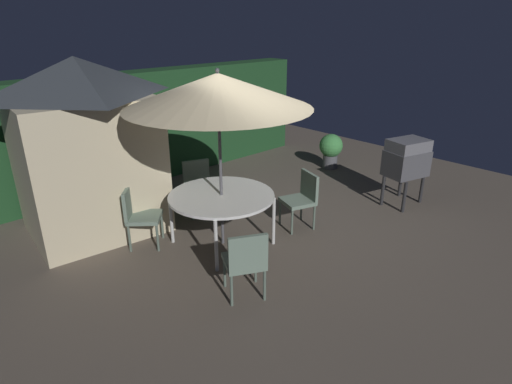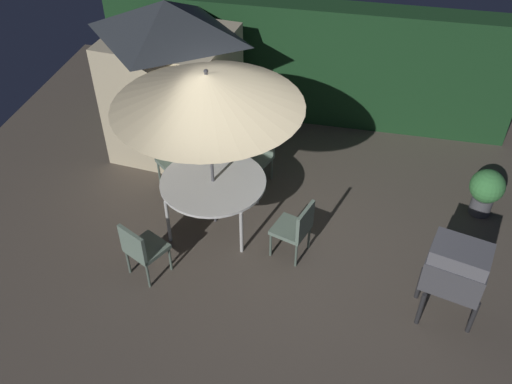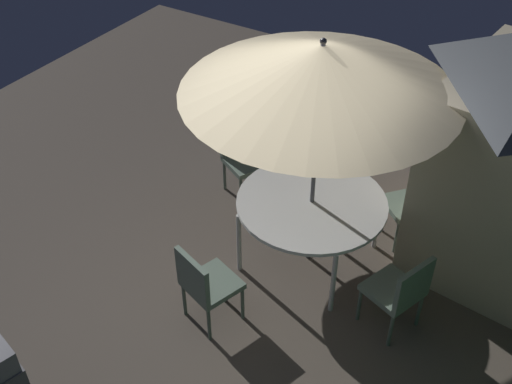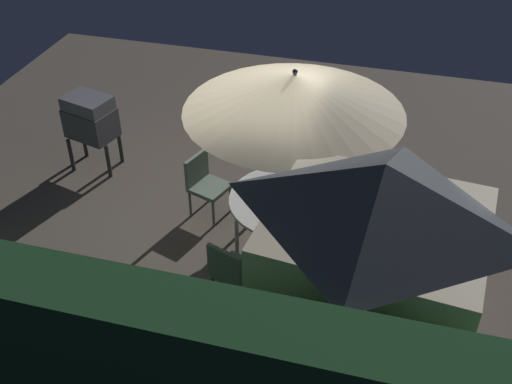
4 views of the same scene
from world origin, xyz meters
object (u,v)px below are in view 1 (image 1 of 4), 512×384
Objects in this scene: patio_table at (222,198)px; chair_near_shed at (246,260)px; chair_toward_house at (138,213)px; garden_shed at (87,147)px; potted_plant_by_shed at (331,149)px; chair_far_side at (302,196)px; bbq_grill at (407,159)px; chair_toward_hedge at (198,184)px; patio_umbrella at (218,91)px.

chair_near_shed is at bearing -117.55° from patio_table.
chair_toward_house is at bearing 97.65° from chair_near_shed.
chair_near_shed is at bearing -80.61° from garden_shed.
garden_shed is 3.42× the size of potted_plant_by_shed.
patio_table is at bearing 161.65° from chair_far_side.
bbq_grill is at bearing 2.34° from chair_near_shed.
garden_shed is at bearing 158.43° from chair_toward_hedge.
chair_far_side is (-2.00, 0.65, -0.33)m from bbq_grill.
chair_toward_hedge reaches higher than potted_plant_by_shed.
bbq_grill is at bearing -23.96° from chair_toward_house.
patio_umbrella is 2.21m from chair_far_side.
patio_table is 1.37m from chair_far_side.
patio_umbrella reaches higher than chair_far_side.
garden_shed is 2.21× the size of bbq_grill.
patio_umbrella is 4.46m from potted_plant_by_shed.
garden_shed is at bearing 99.39° from chair_near_shed.
garden_shed is at bearing 122.92° from patio_umbrella.
potted_plant_by_shed is (5.08, -0.72, -0.90)m from garden_shed.
patio_table is 4.09m from potted_plant_by_shed.
potted_plant_by_shed is (2.65, 1.47, -0.07)m from chair_far_side.
chair_far_side is 1.16× the size of potted_plant_by_shed.
chair_far_side is at bearing -42.06° from garden_shed.
chair_near_shed is at bearing -177.66° from bbq_grill.
garden_shed reaches higher than chair_near_shed.
garden_shed is 5.29m from bbq_grill.
garden_shed is 1.04× the size of patio_umbrella.
potted_plant_by_shed is (4.59, 2.28, -0.07)m from chair_near_shed.
chair_near_shed is 1.00× the size of chair_toward_hedge.
chair_near_shed is 2.61m from chair_toward_hedge.
chair_toward_hedge is (0.41, 1.15, -0.22)m from patio_table.
chair_near_shed and chair_toward_house have the same top height.
chair_toward_hedge is at bearing 142.22° from bbq_grill.
garden_shed is 1.87m from chair_toward_hedge.
chair_near_shed is 1.16× the size of potted_plant_by_shed.
garden_shed reaches higher than patio_table.
chair_toward_house reaches higher than patio_table.
chair_near_shed is 2.10m from chair_far_side.
chair_far_side is at bearing 22.78° from chair_near_shed.
garden_shed is 1.30m from chair_toward_house.
chair_toward_hedge is at bearing 70.17° from patio_table.
garden_shed reaches higher than bbq_grill.
chair_near_shed is (-0.65, -1.24, -0.22)m from patio_table.
chair_toward_house is at bearing -164.99° from chair_toward_hedge.
chair_far_side is at bearing -61.05° from chair_toward_hedge.
chair_toward_house is (-0.92, 0.79, -1.74)m from patio_umbrella.
chair_near_shed is 1.00× the size of chair_far_side.
patio_umbrella is at bearing -40.77° from chair_toward_house.
patio_umbrella is 2.83× the size of chair_toward_hedge.
garden_shed is 2.29m from patio_umbrella.
patio_umbrella is at bearing -57.08° from garden_shed.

